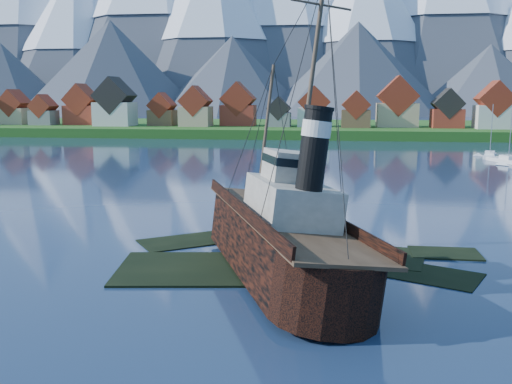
# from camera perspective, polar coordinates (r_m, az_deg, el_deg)

# --- Properties ---
(ground) EXTENTS (1400.00, 1400.00, 0.00)m
(ground) POSITION_cam_1_polar(r_m,az_deg,el_deg) (47.84, 1.41, -7.18)
(ground) COLOR #1A2C4B
(ground) RESTS_ON ground
(shoal) EXTENTS (31.71, 21.24, 1.14)m
(shoal) POSITION_cam_1_polar(r_m,az_deg,el_deg) (49.84, 3.73, -6.92)
(shoal) COLOR black
(shoal) RESTS_ON ground
(shore_bank) EXTENTS (600.00, 80.00, 3.20)m
(shore_bank) POSITION_cam_1_polar(r_m,az_deg,el_deg) (216.00, 6.50, 5.97)
(shore_bank) COLOR #1E4714
(shore_bank) RESTS_ON ground
(seawall) EXTENTS (600.00, 2.50, 2.00)m
(seawall) POSITION_cam_1_polar(r_m,az_deg,el_deg) (178.11, 6.20, 5.19)
(seawall) COLOR #3F3D38
(seawall) RESTS_ON ground
(town) EXTENTS (250.96, 16.69, 17.30)m
(town) POSITION_cam_1_polar(r_m,az_deg,el_deg) (201.40, -3.14, 8.31)
(town) COLOR maroon
(town) RESTS_ON ground
(mountains) EXTENTS (965.00, 340.00, 205.00)m
(mountains) POSITION_cam_1_polar(r_m,az_deg,el_deg) (532.17, 7.48, 17.79)
(mountains) COLOR #2D333D
(mountains) RESTS_ON ground
(tugboat_wreck) EXTENTS (7.03, 30.28, 24.00)m
(tugboat_wreck) POSITION_cam_1_polar(r_m,az_deg,el_deg) (46.03, 2.26, -3.97)
(tugboat_wreck) COLOR black
(tugboat_wreck) RESTS_ON ground
(sailboat_d) EXTENTS (4.92, 9.32, 12.37)m
(sailboat_d) POSITION_cam_1_polar(r_m,az_deg,el_deg) (137.67, 22.33, 3.31)
(sailboat_d) COLOR silver
(sailboat_d) RESTS_ON ground
(sailboat_e) EXTENTS (6.64, 11.25, 12.77)m
(sailboat_e) POSITION_cam_1_polar(r_m,az_deg,el_deg) (128.66, 23.92, 2.81)
(sailboat_e) COLOR silver
(sailboat_e) RESTS_ON ground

